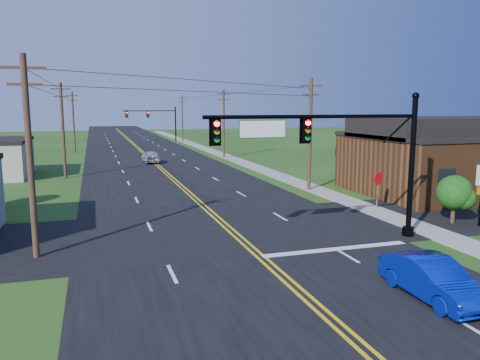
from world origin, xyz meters
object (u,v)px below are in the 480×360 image
object	(u,v)px
signal_mast_far	(153,118)
blue_car	(433,280)
signal_mast_main	(335,149)
stop_sign	(378,182)

from	to	relation	value
signal_mast_far	blue_car	size ratio (longest dim) A/B	2.47
signal_mast_main	stop_sign	world-z (taller)	signal_mast_main
signal_mast_far	stop_sign	xyz separation A→B (m)	(6.59, -65.80, -2.72)
signal_mast_main	signal_mast_far	distance (m)	72.00
signal_mast_main	stop_sign	bearing A→B (deg)	42.81
stop_sign	signal_mast_main	bearing A→B (deg)	-156.85
signal_mast_main	blue_car	distance (m)	8.25
signal_mast_main	blue_car	xyz separation A→B (m)	(0.03, -7.21, -4.02)
signal_mast_main	signal_mast_far	world-z (taller)	same
signal_mast_far	stop_sign	distance (m)	66.18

